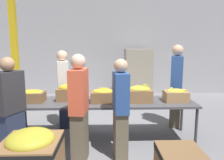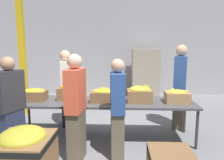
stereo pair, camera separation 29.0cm
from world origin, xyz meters
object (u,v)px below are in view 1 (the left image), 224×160
at_px(banana_box_4, 176,95).
at_px(volunteer_3, 121,110).
at_px(banana_box_3, 140,94).
at_px(banana_box_2, 103,95).
at_px(volunteer_4, 176,86).
at_px(support_pillar, 14,36).
at_px(volunteer_2, 79,110).
at_px(volunteer_1, 11,110).
at_px(banana_box_1, 68,92).
at_px(banana_box_0, 32,96).
at_px(pallet_stack_0, 138,74).
at_px(sorting_table, 104,103).
at_px(volunteer_0, 63,89).

distance_m(banana_box_4, volunteer_3, 1.26).
height_order(banana_box_3, volunteer_3, volunteer_3).
height_order(banana_box_2, banana_box_3, banana_box_3).
xyz_separation_m(volunteer_4, support_pillar, (-3.76, 0.82, 1.11)).
height_order(banana_box_4, volunteer_3, volunteer_3).
bearing_deg(volunteer_3, volunteer_2, 94.98).
bearing_deg(volunteer_3, banana_box_2, 18.96).
relative_size(volunteer_1, volunteer_3, 1.02).
distance_m(banana_box_1, volunteer_3, 1.21).
relative_size(banana_box_1, volunteer_4, 0.23).
xyz_separation_m(banana_box_3, volunteer_3, (-0.39, -0.64, -0.11)).
relative_size(banana_box_0, banana_box_2, 1.01).
relative_size(volunteer_1, pallet_stack_0, 0.98).
relative_size(banana_box_2, support_pillar, 0.11).
bearing_deg(banana_box_0, sorting_table, 0.39).
distance_m(sorting_table, volunteer_1, 1.59).
height_order(banana_box_3, volunteer_4, volunteer_4).
distance_m(sorting_table, support_pillar, 2.95).
relative_size(banana_box_2, volunteer_1, 0.28).
height_order(banana_box_0, volunteer_1, volunteer_1).
height_order(volunteer_0, pallet_stack_0, volunteer_0).
height_order(banana_box_1, volunteer_0, volunteer_0).
bearing_deg(volunteer_2, pallet_stack_0, -14.48).
bearing_deg(volunteer_0, banana_box_1, 6.01).
bearing_deg(banana_box_4, support_pillar, 156.75).
bearing_deg(volunteer_4, sorting_table, -49.35).
xyz_separation_m(sorting_table, pallet_stack_0, (1.10, 3.22, 0.12)).
bearing_deg(volunteer_3, volunteer_0, 35.25).
height_order(sorting_table, volunteer_0, volunteer_0).
relative_size(banana_box_0, volunteer_2, 0.27).
relative_size(volunteer_1, support_pillar, 0.40).
height_order(banana_box_0, volunteer_2, volunteer_2).
xyz_separation_m(volunteer_3, pallet_stack_0, (0.83, 3.91, 0.03)).
height_order(banana_box_3, volunteer_0, volunteer_0).
distance_m(volunteer_1, volunteer_4, 3.29).
bearing_deg(pallet_stack_0, banana_box_0, -126.90).
height_order(volunteer_4, pallet_stack_0, volunteer_4).
distance_m(banana_box_0, volunteer_4, 2.97).
relative_size(volunteer_0, volunteer_1, 1.04).
xyz_separation_m(banana_box_1, banana_box_3, (1.33, -0.12, -0.01)).
bearing_deg(support_pillar, banana_box_1, -42.80).
relative_size(banana_box_2, banana_box_3, 1.01).
height_order(volunteer_0, support_pillar, support_pillar).
bearing_deg(banana_box_4, banana_box_2, -179.11).
xyz_separation_m(banana_box_4, volunteer_1, (-2.76, -0.68, -0.06)).
xyz_separation_m(sorting_table, volunteer_4, (1.57, 0.66, 0.19)).
height_order(banana_box_4, pallet_stack_0, pallet_stack_0).
xyz_separation_m(banana_box_0, volunteer_0, (0.44, 0.69, -0.03)).
relative_size(banana_box_0, volunteer_4, 0.25).
bearing_deg(pallet_stack_0, banana_box_1, -119.40).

